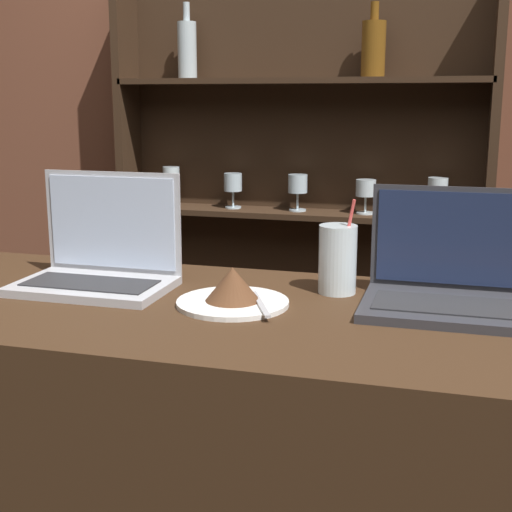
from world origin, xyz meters
TOP-DOWN VIEW (x-y plane):
  - back_wall at (0.00, 1.58)m, footprint 7.00×0.06m
  - back_shelf at (-0.14, 1.50)m, footprint 1.31×0.18m
  - laptop_near at (-0.34, 0.40)m, footprint 0.33×0.21m
  - laptop_far at (0.40, 0.44)m, footprint 0.32×0.24m
  - cake_plate at (-0.02, 0.33)m, footprint 0.23×0.23m
  - water_glass at (0.17, 0.48)m, footprint 0.08×0.08m

SIDE VIEW (x-z plane):
  - back_shelf at x=-0.14m, z-range 0.04..1.87m
  - cake_plate at x=-0.02m, z-range 0.99..1.07m
  - laptop_far at x=0.40m, z-range 0.94..1.17m
  - laptop_near at x=-0.34m, z-range 0.94..1.18m
  - water_glass at x=0.17m, z-range 0.97..1.18m
  - back_wall at x=0.00m, z-range 0.00..2.70m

